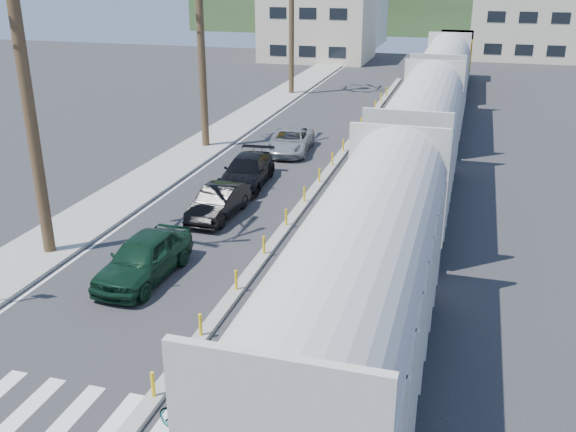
# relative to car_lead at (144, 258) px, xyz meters

# --- Properties ---
(ground) EXTENTS (140.00, 140.00, 0.00)m
(ground) POSITION_rel_car_lead_xyz_m (3.49, -5.15, -0.80)
(ground) COLOR #28282B
(ground) RESTS_ON ground
(sidewalk) EXTENTS (3.00, 90.00, 0.15)m
(sidewalk) POSITION_rel_car_lead_xyz_m (-5.01, 19.85, -0.73)
(sidewalk) COLOR gray
(sidewalk) RESTS_ON ground
(rails) EXTENTS (1.56, 100.00, 0.06)m
(rails) POSITION_rel_car_lead_xyz_m (8.49, 22.85, -0.77)
(rails) COLOR black
(rails) RESTS_ON ground
(median) EXTENTS (0.45, 60.00, 0.85)m
(median) POSITION_rel_car_lead_xyz_m (3.49, 14.81, -0.72)
(median) COLOR gray
(median) RESTS_ON ground
(crosswalk) EXTENTS (14.00, 2.20, 0.01)m
(crosswalk) POSITION_rel_car_lead_xyz_m (3.49, -7.15, -0.80)
(crosswalk) COLOR silver
(crosswalk) RESTS_ON ground
(lane_markings) EXTENTS (9.42, 90.00, 0.01)m
(lane_markings) POSITION_rel_car_lead_xyz_m (1.34, 19.85, -0.80)
(lane_markings) COLOR silver
(lane_markings) RESTS_ON ground
(freight_train) EXTENTS (3.00, 60.94, 5.85)m
(freight_train) POSITION_rel_car_lead_xyz_m (8.49, 15.38, 2.10)
(freight_train) COLOR #B9B6AA
(freight_train) RESTS_ON ground
(buildings) EXTENTS (38.00, 27.00, 10.00)m
(buildings) POSITION_rel_car_lead_xyz_m (-2.92, 66.50, 3.56)
(buildings) COLOR beige
(buildings) RESTS_ON ground
(car_lead) EXTENTS (2.19, 4.84, 1.61)m
(car_lead) POSITION_rel_car_lead_xyz_m (0.00, 0.00, 0.00)
(car_lead) COLOR black
(car_lead) RESTS_ON ground
(car_second) EXTENTS (1.73, 4.28, 1.38)m
(car_second) POSITION_rel_car_lead_xyz_m (0.30, 6.27, -0.11)
(car_second) COLOR black
(car_second) RESTS_ON ground
(car_third) EXTENTS (2.80, 5.37, 1.47)m
(car_third) POSITION_rel_car_lead_xyz_m (0.01, 10.76, -0.07)
(car_third) COLOR black
(car_third) RESTS_ON ground
(car_rear) EXTENTS (3.16, 5.35, 1.37)m
(car_rear) POSITION_rel_car_lead_xyz_m (0.42, 17.24, -0.12)
(car_rear) COLOR #A4A6A9
(car_rear) RESTS_ON ground
(cyclist) EXTENTS (1.28, 1.93, 2.10)m
(cyclist) POSITION_rel_car_lead_xyz_m (4.86, -7.08, -0.15)
(cyclist) COLOR #9EA0A5
(cyclist) RESTS_ON ground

